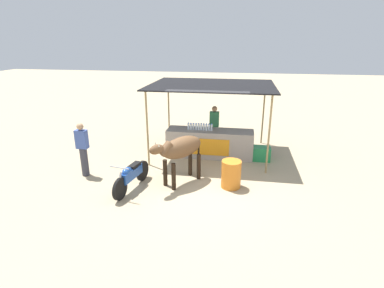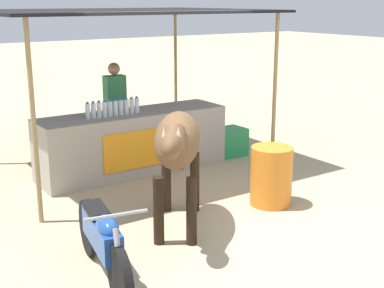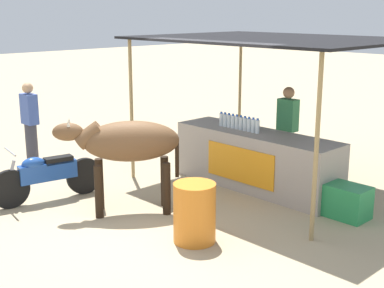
# 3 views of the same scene
# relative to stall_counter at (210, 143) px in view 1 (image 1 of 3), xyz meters

# --- Properties ---
(ground_plane) EXTENTS (60.00, 60.00, 0.00)m
(ground_plane) POSITION_rel_stall_counter_xyz_m (0.00, -2.20, -0.48)
(ground_plane) COLOR tan
(stall_counter) EXTENTS (3.00, 0.82, 0.96)m
(stall_counter) POSITION_rel_stall_counter_xyz_m (0.00, 0.00, 0.00)
(stall_counter) COLOR #9E9389
(stall_counter) RESTS_ON ground
(stall_awning) EXTENTS (4.20, 3.20, 2.50)m
(stall_awning) POSITION_rel_stall_counter_xyz_m (0.00, 0.30, 1.92)
(stall_awning) COLOR black
(stall_awning) RESTS_ON ground
(water_bottle_row) EXTENTS (0.88, 0.07, 0.25)m
(water_bottle_row) POSITION_rel_stall_counter_xyz_m (-0.35, -0.05, 0.59)
(water_bottle_row) COLOR silver
(water_bottle_row) RESTS_ON stall_counter
(vendor_behind_counter) EXTENTS (0.34, 0.22, 1.65)m
(vendor_behind_counter) POSITION_rel_stall_counter_xyz_m (0.07, 0.75, 0.37)
(vendor_behind_counter) COLOR #383842
(vendor_behind_counter) RESTS_ON ground
(cooler_box) EXTENTS (0.60, 0.44, 0.48)m
(cooler_box) POSITION_rel_stall_counter_xyz_m (1.79, -0.10, -0.24)
(cooler_box) COLOR #268C4C
(cooler_box) RESTS_ON ground
(water_barrel) EXTENTS (0.55, 0.55, 0.79)m
(water_barrel) POSITION_rel_stall_counter_xyz_m (0.85, -2.26, -0.09)
(water_barrel) COLOR orange
(water_barrel) RESTS_ON ground
(cow) EXTENTS (1.37, 1.68, 1.44)m
(cow) POSITION_rel_stall_counter_xyz_m (-0.60, -2.23, 0.55)
(cow) COLOR brown
(cow) RESTS_ON ground
(motorcycle_parked) EXTENTS (0.57, 1.78, 0.90)m
(motorcycle_parked) POSITION_rel_stall_counter_xyz_m (-1.85, -2.86, -0.05)
(motorcycle_parked) COLOR black
(motorcycle_parked) RESTS_ON ground
(passerby_on_street) EXTENTS (0.34, 0.22, 1.65)m
(passerby_on_street) POSITION_rel_stall_counter_xyz_m (-3.57, -2.20, 0.37)
(passerby_on_street) COLOR #383842
(passerby_on_street) RESTS_ON ground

